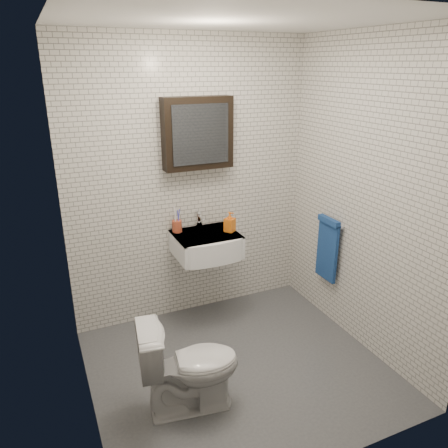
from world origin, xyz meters
The scene contains 9 objects.
ground centered at (0.00, 0.00, 0.01)m, with size 2.20×2.00×0.01m, color #45484C.
room_shell centered at (0.00, 0.00, 1.47)m, with size 2.22×2.02×2.51m.
washbasin centered at (0.05, 0.73, 0.76)m, with size 0.55×0.50×0.20m.
faucet centered at (0.05, 0.93, 0.92)m, with size 0.06×0.20×0.15m.
mirror_cabinet centered at (0.05, 0.93, 1.70)m, with size 0.60×0.15×0.60m.
towel_rail centered at (1.04, 0.35, 0.72)m, with size 0.09×0.30×0.58m.
toothbrush_cup centered at (-0.16, 0.92, 0.91)m, with size 0.11×0.11×0.23m.
soap_bottle centered at (0.27, 0.74, 0.94)m, with size 0.08×0.08×0.18m, color orange.
toilet centered at (-0.48, -0.22, 0.34)m, with size 0.38×0.67×0.68m, color silver.
Camera 1 is at (-1.25, -2.54, 2.25)m, focal length 35.00 mm.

